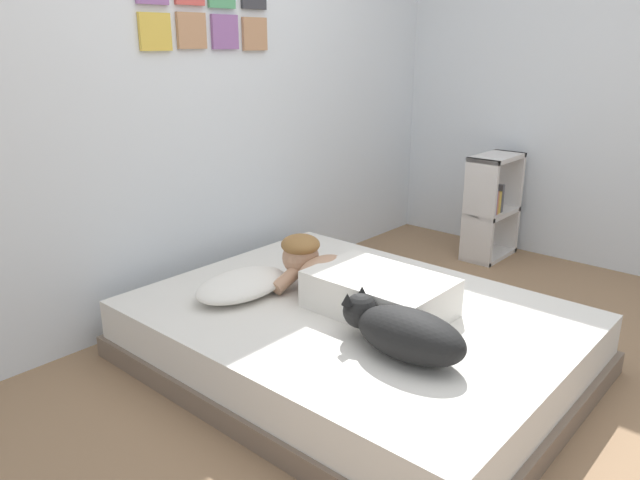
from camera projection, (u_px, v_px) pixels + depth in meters
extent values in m
plane|color=#8C6B4C|center=(444.00, 386.00, 2.76)|extent=(12.32, 12.32, 0.00)
cube|color=silver|center=(204.00, 89.00, 3.39)|extent=(4.16, 0.10, 2.50)
cube|color=gold|center=(155.00, 32.00, 3.01)|extent=(0.18, 0.02, 0.18)
cube|color=tan|center=(192.00, 31.00, 3.17)|extent=(0.18, 0.02, 0.18)
cube|color=#8C5999|center=(225.00, 32.00, 3.34)|extent=(0.18, 0.02, 0.18)
cube|color=tan|center=(255.00, 34.00, 3.50)|extent=(0.18, 0.02, 0.18)
cube|color=silver|center=(579.00, 81.00, 4.07)|extent=(0.10, 6.15, 2.50)
cube|color=#726051|center=(353.00, 354.00, 2.94)|extent=(1.56, 2.03, 0.11)
cube|color=silver|center=(354.00, 327.00, 2.89)|extent=(1.52, 1.97, 0.19)
ellipsoid|color=white|center=(242.00, 285.00, 2.99)|extent=(0.52, 0.32, 0.11)
cube|color=silver|center=(379.00, 293.00, 2.80)|extent=(0.42, 0.64, 0.18)
ellipsoid|color=tan|center=(324.00, 272.00, 3.00)|extent=(0.32, 0.20, 0.16)
sphere|color=tan|center=(301.00, 257.00, 3.09)|extent=(0.19, 0.19, 0.19)
ellipsoid|color=olive|center=(300.00, 244.00, 3.07)|extent=(0.20, 0.20, 0.10)
cylinder|color=tan|center=(290.00, 276.00, 3.03)|extent=(0.23, 0.07, 0.14)
cylinder|color=tan|center=(316.00, 266.00, 3.17)|extent=(0.23, 0.07, 0.14)
ellipsoid|color=black|center=(410.00, 335.00, 2.38)|extent=(0.26, 0.48, 0.20)
sphere|color=black|center=(360.00, 311.00, 2.55)|extent=(0.15, 0.15, 0.15)
cone|color=black|center=(347.00, 299.00, 2.49)|extent=(0.05, 0.05, 0.05)
cone|color=black|center=(362.00, 292.00, 2.56)|extent=(0.05, 0.05, 0.05)
cylinder|color=#D84C47|center=(316.00, 276.00, 3.15)|extent=(0.09, 0.09, 0.07)
torus|color=#D84C47|center=(323.00, 273.00, 3.19)|extent=(0.05, 0.01, 0.05)
cube|color=black|center=(366.00, 318.00, 2.74)|extent=(0.07, 0.14, 0.01)
cube|color=silver|center=(479.00, 213.00, 4.18)|extent=(0.03, 0.24, 0.75)
cube|color=silver|center=(505.00, 201.00, 4.48)|extent=(0.03, 0.24, 0.75)
cube|color=silver|center=(488.00, 254.00, 4.44)|extent=(0.45, 0.24, 0.03)
cube|color=silver|center=(492.00, 212.00, 4.34)|extent=(0.45, 0.24, 0.03)
cube|color=silver|center=(497.00, 157.00, 4.22)|extent=(0.45, 0.24, 0.03)
cube|color=#4C4C51|center=(482.00, 200.00, 4.17)|extent=(0.03, 0.17, 0.21)
cube|color=#724C8C|center=(484.00, 201.00, 4.21)|extent=(0.03, 0.19, 0.19)
cube|color=#BF723F|center=(487.00, 201.00, 4.24)|extent=(0.03, 0.17, 0.16)
cube|color=gold|center=(489.00, 201.00, 4.27)|extent=(0.03, 0.17, 0.16)
cube|color=#4C4C51|center=(492.00, 197.00, 4.29)|extent=(0.03, 0.17, 0.20)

